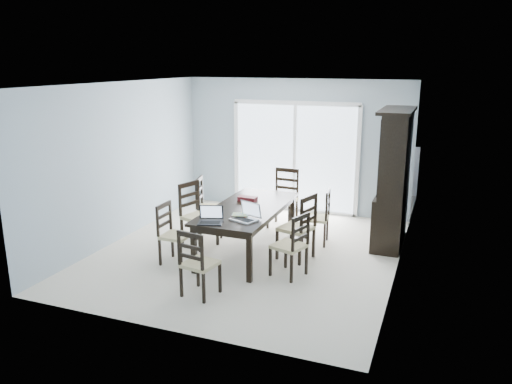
# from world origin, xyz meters

# --- Properties ---
(floor) EXTENTS (5.00, 5.00, 0.00)m
(floor) POSITION_xyz_m (0.00, 0.00, 0.00)
(floor) COLOR beige
(floor) RESTS_ON ground
(ceiling) EXTENTS (5.00, 5.00, 0.00)m
(ceiling) POSITION_xyz_m (0.00, 0.00, 2.60)
(ceiling) COLOR white
(ceiling) RESTS_ON back_wall
(back_wall) EXTENTS (4.50, 0.02, 2.60)m
(back_wall) POSITION_xyz_m (0.00, 2.50, 1.30)
(back_wall) COLOR #93A4AF
(back_wall) RESTS_ON floor
(wall_left) EXTENTS (0.02, 5.00, 2.60)m
(wall_left) POSITION_xyz_m (-2.25, 0.00, 1.30)
(wall_left) COLOR #93A4AF
(wall_left) RESTS_ON floor
(wall_right) EXTENTS (0.02, 5.00, 2.60)m
(wall_right) POSITION_xyz_m (2.25, 0.00, 1.30)
(wall_right) COLOR #93A4AF
(wall_right) RESTS_ON floor
(balcony) EXTENTS (4.50, 2.00, 0.10)m
(balcony) POSITION_xyz_m (0.00, 3.50, -0.05)
(balcony) COLOR gray
(balcony) RESTS_ON ground
(railing) EXTENTS (4.50, 0.06, 1.10)m
(railing) POSITION_xyz_m (0.00, 4.50, 0.55)
(railing) COLOR #99999E
(railing) RESTS_ON balcony
(dining_table) EXTENTS (1.00, 2.20, 0.75)m
(dining_table) POSITION_xyz_m (0.00, 0.00, 0.67)
(dining_table) COLOR black
(dining_table) RESTS_ON floor
(china_hutch) EXTENTS (0.50, 1.38, 2.20)m
(china_hutch) POSITION_xyz_m (2.02, 1.25, 1.07)
(china_hutch) COLOR black
(china_hutch) RESTS_ON floor
(sliding_door) EXTENTS (2.52, 0.05, 2.18)m
(sliding_door) POSITION_xyz_m (0.00, 2.48, 1.09)
(sliding_door) COLOR silver
(sliding_door) RESTS_ON floor
(chair_left_near) EXTENTS (0.41, 0.40, 1.04)m
(chair_left_near) POSITION_xyz_m (-0.93, -0.76, 0.55)
(chair_left_near) COLOR black
(chair_left_near) RESTS_ON floor
(chair_left_mid) EXTENTS (0.58, 0.57, 1.19)m
(chair_left_mid) POSITION_xyz_m (-0.94, 0.03, 0.63)
(chair_left_mid) COLOR black
(chair_left_mid) RESTS_ON floor
(chair_left_far) EXTENTS (0.54, 0.53, 1.16)m
(chair_left_far) POSITION_xyz_m (-1.00, 0.56, 0.61)
(chair_left_far) COLOR black
(chair_left_far) RESTS_ON floor
(chair_right_near) EXTENTS (0.52, 0.51, 1.06)m
(chair_right_near) POSITION_xyz_m (0.93, -0.62, 0.56)
(chair_right_near) COLOR black
(chair_right_near) RESTS_ON floor
(chair_right_mid) EXTENTS (0.56, 0.55, 1.18)m
(chair_right_mid) POSITION_xyz_m (0.86, 0.02, 0.62)
(chair_right_mid) COLOR black
(chair_right_mid) RESTS_ON floor
(chair_right_far) EXTENTS (0.45, 0.44, 1.06)m
(chair_right_far) POSITION_xyz_m (0.96, 0.80, 0.56)
(chair_right_far) COLOR black
(chair_right_far) RESTS_ON floor
(chair_end_near) EXTENTS (0.45, 0.46, 1.04)m
(chair_end_near) POSITION_xyz_m (-0.04, -1.66, 0.55)
(chair_end_near) COLOR black
(chair_end_near) RESTS_ON floor
(chair_end_far) EXTENTS (0.48, 0.49, 1.21)m
(chair_end_far) POSITION_xyz_m (0.11, 1.51, 0.64)
(chair_end_far) COLOR black
(chair_end_far) RESTS_ON floor
(laptop_dark) EXTENTS (0.39, 0.33, 0.23)m
(laptop_dark) POSITION_xyz_m (-0.18, -0.94, 0.81)
(laptop_dark) COLOR black
(laptop_dark) RESTS_ON dining_table
(laptop_silver) EXTENTS (0.43, 0.36, 0.25)m
(laptop_silver) POSITION_xyz_m (0.20, -0.65, 0.81)
(laptop_silver) COLOR silver
(laptop_silver) RESTS_ON dining_table
(book_stack) EXTENTS (0.27, 0.23, 0.04)m
(book_stack) POSITION_xyz_m (0.08, -0.51, 0.77)
(book_stack) COLOR maroon
(book_stack) RESTS_ON dining_table
(cell_phone) EXTENTS (0.12, 0.08, 0.01)m
(cell_phone) POSITION_xyz_m (-0.09, -0.83, 0.76)
(cell_phone) COLOR black
(cell_phone) RESTS_ON dining_table
(game_box) EXTENTS (0.30, 0.16, 0.07)m
(game_box) POSITION_xyz_m (-0.12, 0.29, 0.79)
(game_box) COLOR #511310
(game_box) RESTS_ON dining_table
(hot_tub) EXTENTS (1.94, 1.75, 0.97)m
(hot_tub) POSITION_xyz_m (-0.99, 3.68, 0.49)
(hot_tub) COLOR brown
(hot_tub) RESTS_ON balcony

